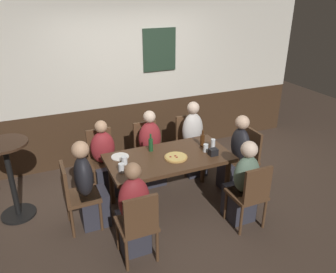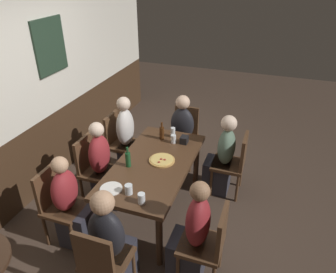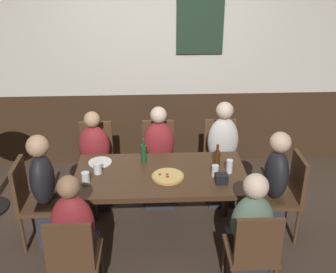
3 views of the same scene
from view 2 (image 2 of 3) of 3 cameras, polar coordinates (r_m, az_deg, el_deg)
ground_plane at (r=4.10m, az=-2.34°, el=-13.28°), size 12.00×12.00×0.00m
wall_back at (r=4.23m, az=-24.12°, el=6.32°), size 6.40×0.13×2.60m
dining_table at (r=3.69m, az=-2.54°, el=-5.82°), size 1.61×0.82×0.74m
chair_right_near at (r=4.19m, az=11.76°, el=-4.36°), size 0.40×0.40×0.88m
chair_head_east at (r=4.75m, az=2.94°, el=0.64°), size 0.40×0.40×0.88m
chair_left_far at (r=3.67m, az=-19.06°, el=-11.01°), size 0.40×0.40×0.88m
chair_right_far at (r=4.62m, az=-8.78°, el=-0.60°), size 0.40×0.40×0.88m
chair_mid_far at (r=4.11m, az=-13.28°, el=-5.23°), size 0.40×0.40×0.88m
chair_head_west at (r=3.00m, az=-11.72°, el=-20.94°), size 0.40×0.40×0.88m
chair_left_near at (r=3.11m, az=7.39°, el=-18.22°), size 0.40×0.40×0.88m
person_right_near at (r=4.21m, az=9.55°, el=-4.22°), size 0.34×0.37×1.12m
person_head_east at (r=4.63m, az=2.35°, el=-0.43°), size 0.37×0.34×1.14m
person_left_far at (r=3.61m, az=-16.81°, el=-12.25°), size 0.34×0.37×1.09m
person_right_far at (r=4.56m, az=-6.97°, el=-0.97°), size 0.34×0.37×1.17m
person_mid_far at (r=4.05m, az=-11.27°, el=-5.99°), size 0.34×0.37×1.13m
person_head_west at (r=3.10m, az=-10.14°, el=-18.93°), size 0.37×0.34×1.15m
person_left_near at (r=3.14m, az=4.34°, el=-17.78°), size 0.34×0.37×1.15m
pizza at (r=3.66m, az=-1.10°, el=-4.24°), size 0.30×0.30×0.03m
beer_glass_tall at (r=4.12m, az=0.89°, el=0.68°), size 0.06×0.06×0.13m
pint_glass_pale at (r=4.00m, az=0.98°, el=-0.50°), size 0.07×0.07×0.11m
highball_clear at (r=3.07m, az=-4.77°, el=-11.11°), size 0.07×0.07×0.11m
beer_glass_half at (r=3.20m, az=-7.05°, el=-9.48°), size 0.08×0.08×0.10m
beer_bottle_green at (r=3.56m, az=-7.18°, el=-4.01°), size 0.06×0.06×0.24m
beer_bottle_brown at (r=4.06m, az=-1.11°, el=0.70°), size 0.06×0.06×0.24m
plate_white_large at (r=3.30m, az=-10.15°, el=-9.19°), size 0.23×0.23×0.01m
condiment_caddy at (r=4.00m, az=2.91°, el=-0.59°), size 0.11×0.09×0.09m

